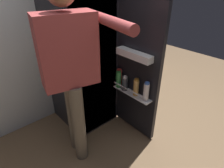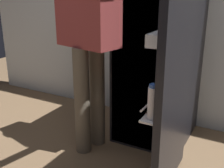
% 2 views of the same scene
% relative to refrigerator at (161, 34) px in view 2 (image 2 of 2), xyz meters
% --- Properties ---
extents(ground_plane, '(6.98, 6.98, 0.00)m').
position_rel_refrigerator_xyz_m(ground_plane, '(-0.02, -0.52, -0.90)').
color(ground_plane, brown).
extents(refrigerator, '(0.63, 1.21, 1.80)m').
position_rel_refrigerator_xyz_m(refrigerator, '(0.00, 0.00, 0.00)').
color(refrigerator, black).
rests_on(refrigerator, ground_plane).
extents(person, '(0.57, 0.84, 1.68)m').
position_rel_refrigerator_xyz_m(person, '(-0.40, -0.41, 0.12)').
color(person, '#665B4C').
rests_on(person, ground_plane).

